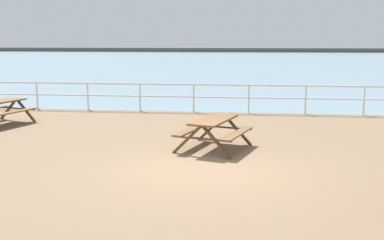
{
  "coord_description": "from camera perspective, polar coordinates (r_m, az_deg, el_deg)",
  "views": [
    {
      "loc": [
        0.93,
        -9.3,
        2.73
      ],
      "look_at": [
        -0.36,
        1.5,
        0.8
      ],
      "focal_mm": 42.42,
      "sensor_mm": 36.0,
      "label": 1
    }
  ],
  "objects": [
    {
      "name": "ground_plane",
      "position": [
        9.76,
        1.06,
        -6.79
      ],
      "size": [
        30.0,
        24.0,
        0.2
      ],
      "primitive_type": "cube",
      "color": "brown"
    },
    {
      "name": "sea_band",
      "position": [
        62.12,
        6.0,
        7.5
      ],
      "size": [
        142.0,
        90.0,
        0.01
      ],
      "primitive_type": "cube",
      "color": "gray",
      "rests_on": "ground"
    },
    {
      "name": "distant_shoreline",
      "position": [
        105.09,
        6.38,
        8.52
      ],
      "size": [
        142.0,
        6.0,
        1.8
      ],
      "primitive_type": "cube",
      "color": "#4C4C47",
      "rests_on": "ground"
    },
    {
      "name": "seaward_railing",
      "position": [
        17.19,
        3.68,
        3.45
      ],
      "size": [
        23.07,
        0.07,
        1.08
      ],
      "color": "white",
      "rests_on": "ground"
    },
    {
      "name": "picnic_table_mid_centre",
      "position": [
        11.41,
        2.76,
        -0.79
      ],
      "size": [
        1.96,
        2.16,
        0.8
      ],
      "rotation": [
        0.0,
        0.0,
        1.27
      ],
      "color": "brown",
      "rests_on": "ground"
    }
  ]
}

